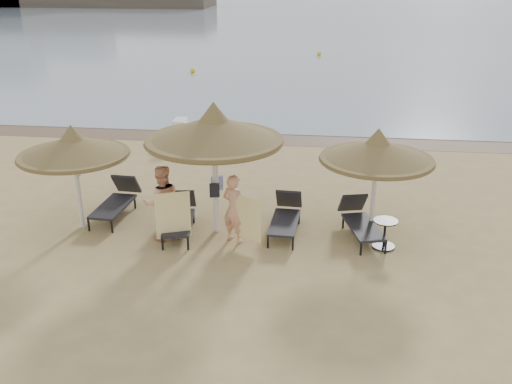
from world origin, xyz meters
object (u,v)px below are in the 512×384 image
palapa_center (214,130)px  side_table (384,234)px  lounger_near_left (180,216)px  lounger_far_right (360,220)px  person_right (234,203)px  pedal_boat (189,134)px  person_left (162,197)px  lounger_near_right (286,216)px  palapa_right (377,151)px  lounger_far_left (117,200)px  palapa_left (73,147)px

palapa_center → side_table: palapa_center is taller
lounger_near_left → lounger_far_right: lounger_near_left is taller
person_right → pedal_boat: (-2.88, 7.70, -0.64)m
side_table → person_left: size_ratio=0.32×
palapa_center → person_left: bearing=-154.4°
lounger_near_right → lounger_far_right: bearing=1.5°
palapa_center → palapa_right: bearing=4.6°
lounger_near_left → lounger_near_right: bearing=-0.4°
lounger_far_left → pedal_boat: lounger_far_left is taller
palapa_center → lounger_far_left: palapa_center is taller
person_left → lounger_near_right: bearing=170.5°
lounger_near_right → palapa_center: bearing=-168.7°
side_table → person_right: 3.58m
lounger_near_right → pedal_boat: 8.04m
palapa_right → pedal_boat: bearing=131.7°
palapa_left → pedal_boat: bearing=82.0°
lounger_near_right → side_table: bearing=-12.6°
palapa_right → person_left: size_ratio=1.25×
lounger_far_left → lounger_far_right: (6.27, -0.47, -0.02)m
palapa_right → lounger_near_left: 5.01m
palapa_center → pedal_boat: 7.90m
side_table → palapa_left: bearing=178.4°
palapa_right → person_right: 3.55m
side_table → pedal_boat: 9.92m
person_right → side_table: bearing=-150.4°
lounger_far_right → person_right: (-2.97, -0.72, 0.59)m
person_left → pedal_boat: 7.89m
pedal_boat → lounger_near_right: bearing=-61.7°
palapa_right → person_right: palapa_right is taller
palapa_center → lounger_far_right: palapa_center is taller
palapa_left → lounger_far_left: palapa_left is taller
palapa_center → person_left: (-1.19, -0.57, -1.51)m
lounger_far_left → person_right: size_ratio=1.06×
palapa_right → lounger_far_right: bearing=-162.5°
lounger_near_left → lounger_near_right: lounger_near_left is taller
palapa_center → palapa_right: (3.78, 0.31, -0.46)m
palapa_right → lounger_far_right: size_ratio=1.33×
person_left → lounger_far_right: bearing=164.0°
lounger_near_left → side_table: lounger_near_left is taller
palapa_right → person_left: bearing=-170.0°
lounger_far_right → person_right: bearing=178.7°
lounger_far_left → lounger_far_right: 6.29m
lounger_near_right → person_right: (-1.17, -0.76, 0.59)m
palapa_left → palapa_center: palapa_center is taller
pedal_boat → palapa_left: bearing=-100.0°
palapa_right → lounger_near_right: palapa_right is taller
person_right → palapa_center: bearing=-16.2°
palapa_left → lounger_near_right: (5.09, 0.43, -1.72)m
palapa_center → side_table: bearing=-5.4°
lounger_near_right → lounger_far_right: same height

